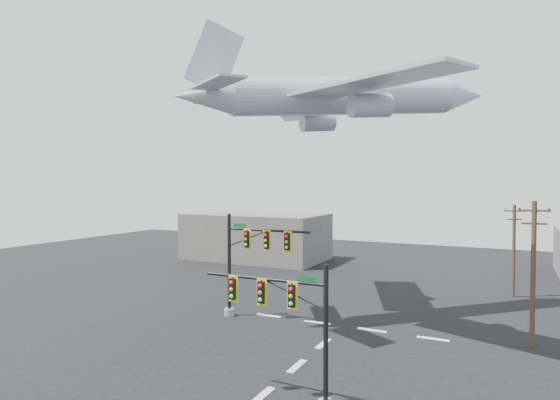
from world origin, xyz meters
The scene contains 9 objects.
ground centered at (0.00, 0.00, 0.00)m, with size 120.00×120.00×0.00m, color black.
lane_markings centered at (0.00, 5.33, 0.01)m, with size 14.00×21.20×0.01m.
signal_mast_near centered at (1.63, -0.10, 3.68)m, with size 6.55×0.71×6.49m.
signal_mast_far centered at (-6.98, 10.61, 4.35)m, with size 7.00×0.85×7.73m.
utility_pole_a centered at (11.66, 13.28, 4.68)m, with size 1.79×0.30×8.95m.
utility_pole_b centered at (10.65, 26.76, 4.26)m, with size 1.63×0.47×8.15m.
power_lines centered at (11.15, 20.02, 7.93)m, with size 2.56×13.48×0.03m.
airliner centered at (-0.88, 14.51, 16.46)m, with size 21.04×21.05×6.81m.
building_left centered at (-20.00, 35.00, 3.00)m, with size 18.00×10.00×6.00m, color #656159.
Camera 1 is at (10.39, -19.04, 10.00)m, focal length 30.00 mm.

